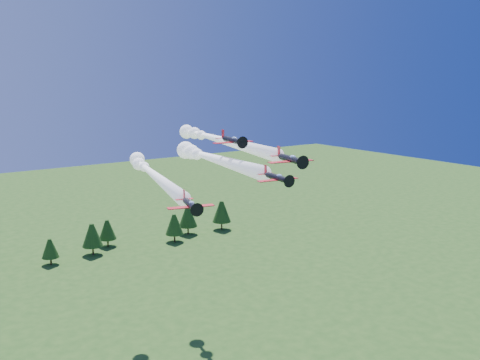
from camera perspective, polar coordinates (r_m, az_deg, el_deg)
plane_lead at (r=102.47m, az=-3.15°, el=2.41°), size 9.78×41.86×3.70m
plane_left at (r=116.54m, az=-9.39°, el=0.75°), size 18.64×55.08×3.70m
plane_right at (r=122.69m, az=-2.35°, el=4.39°), size 16.97×60.84×3.70m
plane_slot at (r=95.58m, az=-0.84°, el=4.26°), size 7.66×8.34×2.68m
treeline at (r=198.20m, az=-15.88°, el=-5.57°), size 158.13×21.55×11.91m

